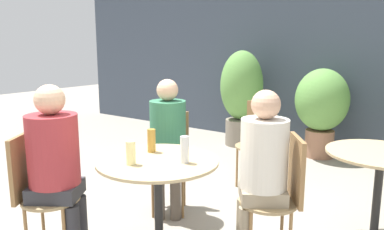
{
  "coord_description": "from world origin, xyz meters",
  "views": [
    {
      "loc": [
        1.52,
        -1.76,
        1.5
      ],
      "look_at": [
        -0.11,
        0.5,
        0.98
      ],
      "focal_mm": 35.0,
      "sensor_mm": 36.0,
      "label": 1
    }
  ],
  "objects": [
    {
      "name": "seated_person_0",
      "position": [
        0.48,
        0.49,
        0.72
      ],
      "size": [
        0.41,
        0.4,
        1.22
      ],
      "rotation": [
        0.0,
        0.0,
        -0.98
      ],
      "color": "gray",
      "rests_on": "ground_plane"
    },
    {
      "name": "cafe_table_near",
      "position": [
        -0.11,
        0.1,
        0.59
      ],
      "size": [
        0.84,
        0.84,
        0.73
      ],
      "color": "black",
      "rests_on": "ground_plane"
    },
    {
      "name": "seated_person_1",
      "position": [
        -0.51,
        0.69,
        0.73
      ],
      "size": [
        0.39,
        0.4,
        1.22
      ],
      "rotation": [
        0.0,
        0.0,
        0.59
      ],
      "color": "brown",
      "rests_on": "ground_plane"
    },
    {
      "name": "cafe_table_far",
      "position": [
        1.1,
        1.19,
        0.57
      ],
      "size": [
        0.78,
        0.78,
        0.73
      ],
      "color": "black",
      "rests_on": "ground_plane"
    },
    {
      "name": "bistro_chair_1",
      "position": [
        -0.59,
        0.81,
        0.54
      ],
      "size": [
        0.46,
        0.46,
        0.9
      ],
      "rotation": [
        0.0,
        0.0,
        0.59
      ],
      "color": "#997F56",
      "rests_on": "ground_plane"
    },
    {
      "name": "storefront_wall",
      "position": [
        0.0,
        3.75,
        1.5
      ],
      "size": [
        10.0,
        0.06,
        3.0
      ],
      "color": "#3D4756",
      "rests_on": "ground_plane"
    },
    {
      "name": "beer_glass_2",
      "position": [
        -0.18,
        -0.09,
        0.81
      ],
      "size": [
        0.06,
        0.06,
        0.16
      ],
      "color": "beige",
      "rests_on": "cafe_table_near"
    },
    {
      "name": "potted_plant_0",
      "position": [
        -1.14,
        3.19,
        0.79
      ],
      "size": [
        0.64,
        0.64,
        1.43
      ],
      "color": "slate",
      "rests_on": "ground_plane"
    },
    {
      "name": "seated_person_2",
      "position": [
        -0.7,
        -0.3,
        0.73
      ],
      "size": [
        0.44,
        0.43,
        1.25
      ],
      "rotation": [
        0.0,
        0.0,
        2.16
      ],
      "color": "#2D2D33",
      "rests_on": "ground_plane"
    },
    {
      "name": "bistro_chair_3",
      "position": [
        -0.21,
        1.86,
        0.54
      ],
      "size": [
        0.4,
        0.41,
        0.9
      ],
      "rotation": [
        0.0,
        0.0,
        0.04
      ],
      "color": "#997F56",
      "rests_on": "ground_plane"
    },
    {
      "name": "beer_glass_0",
      "position": [
        0.08,
        0.15,
        0.82
      ],
      "size": [
        0.06,
        0.06,
        0.18
      ],
      "color": "silver",
      "rests_on": "cafe_table_near"
    },
    {
      "name": "potted_plant_1",
      "position": [
        0.03,
        3.27,
        0.72
      ],
      "size": [
        0.7,
        0.7,
        1.2
      ],
      "color": "#93664C",
      "rests_on": "ground_plane"
    },
    {
      "name": "bistro_chair_0",
      "position": [
        0.6,
        0.58,
        0.54
      ],
      "size": [
        0.46,
        0.46,
        0.9
      ],
      "rotation": [
        0.0,
        0.0,
        -0.98
      ],
      "color": "#997F56",
      "rests_on": "ground_plane"
    },
    {
      "name": "beer_glass_1",
      "position": [
        -0.27,
        0.21,
        0.82
      ],
      "size": [
        0.06,
        0.06,
        0.17
      ],
      "color": "#B28433",
      "rests_on": "cafe_table_near"
    },
    {
      "name": "bistro_chair_2",
      "position": [
        -0.82,
        -0.38,
        0.54
      ],
      "size": [
        0.46,
        0.46,
        0.9
      ],
      "rotation": [
        0.0,
        0.0,
        -4.12
      ],
      "color": "#997F56",
      "rests_on": "ground_plane"
    }
  ]
}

